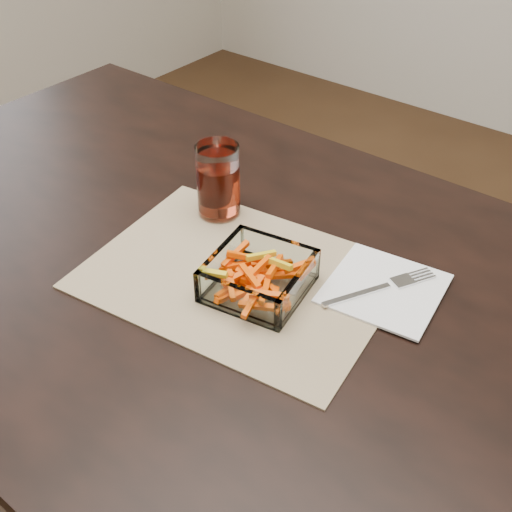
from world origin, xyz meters
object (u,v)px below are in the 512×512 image
object	(u,v)px
glass_bowl	(258,278)
fork	(383,287)
tumbler	(218,183)
dining_table	(237,313)

from	to	relation	value
glass_bowl	fork	xyz separation A→B (m)	(0.14, 0.11, -0.02)
tumbler	dining_table	bearing A→B (deg)	-40.08
glass_bowl	fork	size ratio (longest dim) A/B	0.92
tumbler	fork	bearing A→B (deg)	-0.83
dining_table	glass_bowl	size ratio (longest dim) A/B	10.11
tumbler	fork	size ratio (longest dim) A/B	0.74
dining_table	fork	size ratio (longest dim) A/B	9.28
fork	tumbler	bearing A→B (deg)	-152.61
fork	glass_bowl	bearing A→B (deg)	-113.76
tumbler	glass_bowl	bearing A→B (deg)	-33.39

